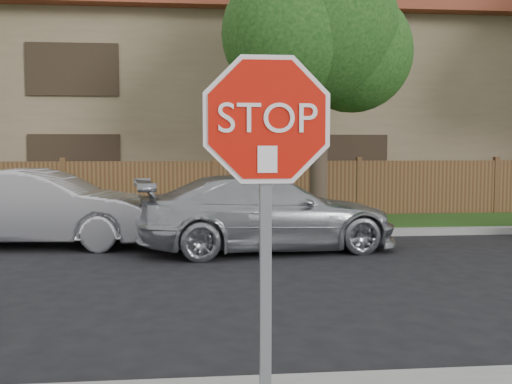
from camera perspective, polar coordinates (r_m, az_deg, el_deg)
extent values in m
cube|color=gray|center=(13.13, -3.45, -4.06)|extent=(70.00, 0.30, 0.15)
cube|color=#1E4714|center=(14.76, -3.71, -3.18)|extent=(70.00, 3.00, 0.12)
cube|color=#51301C|center=(16.28, -3.94, 0.14)|extent=(70.00, 0.12, 1.60)
cube|color=#857653|center=(21.86, -4.46, 6.99)|extent=(34.00, 8.00, 6.00)
cube|color=brown|center=(22.24, -4.51, 15.39)|extent=(35.20, 9.20, 0.50)
cube|color=brown|center=(22.36, -4.52, 16.89)|extent=(33.00, 5.50, 0.70)
cylinder|color=#382B21|center=(14.84, 5.98, 4.20)|extent=(0.44, 0.44, 3.92)
sphere|color=#133B12|center=(15.12, 6.07, 15.41)|extent=(3.80, 3.80, 3.80)
sphere|color=#133B12|center=(15.52, 9.16, 13.00)|extent=(3.00, 3.00, 3.00)
sphere|color=#133B12|center=(14.54, 3.21, 14.75)|extent=(3.20, 3.20, 3.20)
cube|color=gray|center=(3.50, 0.90, -8.04)|extent=(0.07, 0.06, 2.30)
cylinder|color=white|center=(3.35, 1.05, 6.90)|extent=(1.01, 0.02, 1.01)
cylinder|color=red|center=(3.34, 1.07, 6.91)|extent=(0.93, 0.02, 0.93)
cube|color=white|center=(3.33, 1.10, 3.13)|extent=(0.11, 0.00, 0.15)
imported|color=silver|center=(12.68, -19.81, -1.44)|extent=(4.84, 2.11, 1.55)
imported|color=#AFB2B7|center=(11.47, 1.09, -2.01)|extent=(5.21, 2.67, 1.45)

